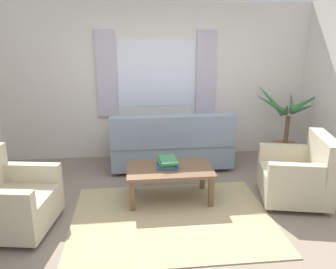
% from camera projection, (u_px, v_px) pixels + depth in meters
% --- Properties ---
extents(ground_plane, '(6.24, 6.24, 0.00)m').
position_uv_depth(ground_plane, '(172.00, 219.00, 4.02)').
color(ground_plane, gray).
extents(wall_back, '(5.32, 0.12, 2.60)m').
position_uv_depth(wall_back, '(157.00, 82.00, 5.80)').
color(wall_back, silver).
rests_on(wall_back, ground_plane).
extents(window_with_curtains, '(1.98, 0.07, 1.40)m').
position_uv_depth(window_with_curtains, '(157.00, 73.00, 5.67)').
color(window_with_curtains, white).
extents(area_rug, '(2.34, 1.78, 0.01)m').
position_uv_depth(area_rug, '(172.00, 218.00, 4.02)').
color(area_rug, tan).
rests_on(area_rug, ground_plane).
extents(couch, '(1.90, 0.82, 0.92)m').
position_uv_depth(couch, '(171.00, 146.00, 5.45)').
color(couch, gray).
rests_on(couch, ground_plane).
extents(armchair_left, '(0.95, 0.96, 0.88)m').
position_uv_depth(armchair_left, '(8.00, 200.00, 3.72)').
color(armchair_left, '#BCB293').
rests_on(armchair_left, ground_plane).
extents(armchair_right, '(0.99, 1.00, 0.88)m').
position_uv_depth(armchair_right, '(299.00, 175.00, 4.36)').
color(armchair_right, '#BCB293').
rests_on(armchair_right, ground_plane).
extents(coffee_table, '(1.10, 0.64, 0.44)m').
position_uv_depth(coffee_table, '(170.00, 172.00, 4.38)').
color(coffee_table, brown).
rests_on(coffee_table, ground_plane).
extents(book_stack_on_table, '(0.31, 0.35, 0.10)m').
position_uv_depth(book_stack_on_table, '(168.00, 162.00, 4.42)').
color(book_stack_on_table, '#335199').
rests_on(book_stack_on_table, coffee_table).
extents(potted_plant, '(1.23, 1.03, 1.29)m').
position_uv_depth(potted_plant, '(286.00, 132.00, 5.71)').
color(potted_plant, '#9E6B4C').
rests_on(potted_plant, ground_plane).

